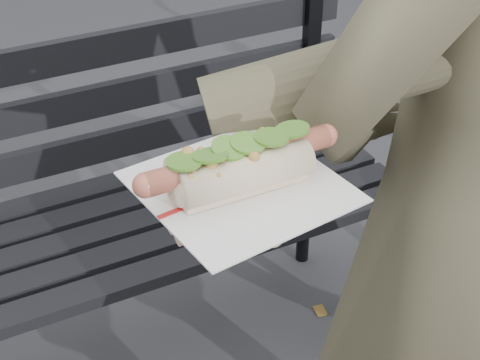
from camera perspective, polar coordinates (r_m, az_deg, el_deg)
name	(u,v)px	position (r m, az deg, el deg)	size (l,w,h in m)	color
park_bench	(84,201)	(1.78, -12.01, -1.62)	(1.50, 0.44, 0.88)	black
person	(462,225)	(1.15, 16.83, -3.33)	(0.64, 0.42, 1.75)	#4E4B34
held_hotdog	(371,86)	(0.86, 10.15, 7.16)	(0.63, 0.30, 0.20)	#4E4B34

